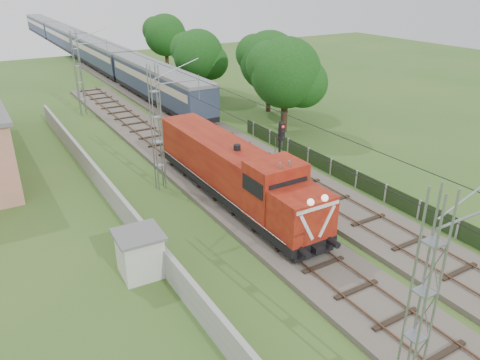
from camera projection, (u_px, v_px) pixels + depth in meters
ground at (314, 264)px, 22.62m from camera, size 140.00×140.00×0.00m
track_main at (240, 205)px, 28.03m from camera, size 4.20×70.00×0.45m
track_side at (212, 133)px, 40.57m from camera, size 4.20×80.00×0.45m
catenary at (158, 129)px, 28.99m from camera, size 3.31×70.00×8.00m
boundary_wall at (107, 189)px, 28.66m from camera, size 0.25×40.00×1.50m
fence at (386, 193)px, 28.49m from camera, size 0.12×32.00×1.20m
locomotive at (233, 171)px, 27.83m from camera, size 2.76×15.76×4.00m
coach_rake at (80, 44)px, 75.06m from camera, size 2.95×88.10×3.41m
signal_post at (281, 147)px, 28.03m from camera, size 0.54×0.42×4.90m
relay_hut at (140, 253)px, 21.50m from camera, size 2.19×2.19×2.17m
tree_a at (287, 74)px, 39.49m from camera, size 6.30×6.00×8.17m
tree_b at (270, 62)px, 45.54m from camera, size 6.13×5.84×7.94m
tree_c at (199, 55)px, 50.95m from camera, size 5.75×5.47×7.45m
tree_d at (166, 36)px, 65.16m from camera, size 6.02×5.73×7.80m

